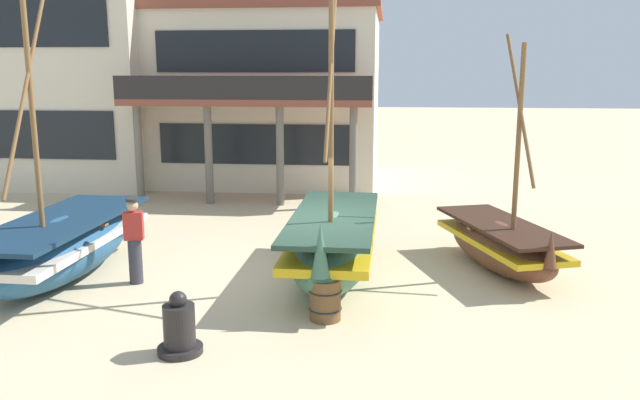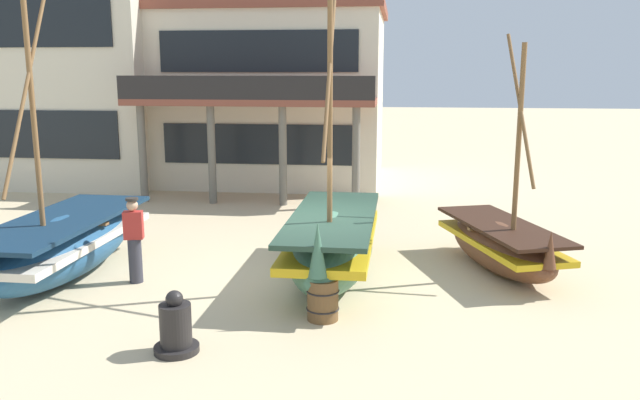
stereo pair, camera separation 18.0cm
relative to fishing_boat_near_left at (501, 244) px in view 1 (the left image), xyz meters
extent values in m
plane|color=#CCB78E|center=(-3.76, -1.02, -0.56)|extent=(120.00, 120.00, 0.00)
ellipsoid|color=brown|center=(-0.01, 0.02, -0.06)|extent=(2.41, 3.98, 0.99)
cube|color=gold|center=(-0.01, 0.02, 0.06)|extent=(2.37, 3.84, 0.12)
cube|color=#351E13|center=(-0.01, 0.02, 0.39)|extent=(2.42, 3.92, 0.07)
cone|color=brown|center=(0.58, -1.70, 0.38)|extent=(0.32, 0.32, 0.69)
cylinder|color=brown|center=(0.15, -0.43, 2.08)|extent=(0.10, 0.10, 3.90)
cylinder|color=brown|center=(0.15, -0.43, 2.78)|extent=(0.51, 1.32, 2.87)
cube|color=brown|center=(-0.10, 0.28, 0.28)|extent=(1.18, 0.54, 0.06)
ellipsoid|color=#427056|center=(-3.39, -0.90, 0.09)|extent=(1.58, 4.86, 1.30)
cube|color=gold|center=(-3.39, -0.90, 0.26)|extent=(1.60, 4.67, 0.16)
cube|color=#243D2F|center=(-3.39, -0.90, 0.69)|extent=(1.63, 4.76, 0.09)
cone|color=#427056|center=(-3.41, -3.23, 0.68)|extent=(0.31, 0.31, 0.91)
cylinder|color=brown|center=(-3.40, -1.51, 2.96)|extent=(0.10, 0.10, 5.22)
cylinder|color=brown|center=(-3.40, -1.51, 3.66)|extent=(0.08, 2.09, 3.35)
cube|color=brown|center=(-3.39, -0.54, 0.55)|extent=(1.48, 0.17, 0.06)
ellipsoid|color=#23517A|center=(-8.77, -1.47, 0.05)|extent=(1.74, 4.93, 1.21)
cube|color=silver|center=(-8.77, -1.47, 0.20)|extent=(1.75, 4.73, 0.14)
cube|color=#132C43|center=(-8.77, -1.47, 0.60)|extent=(1.79, 4.83, 0.08)
cylinder|color=brown|center=(-8.77, -2.09, 3.05)|extent=(0.10, 0.10, 5.52)
cylinder|color=brown|center=(-8.77, -2.09, 3.52)|extent=(0.10, 2.28, 4.34)
cube|color=brown|center=(-8.76, -1.10, 0.47)|extent=(1.60, 0.18, 0.06)
cylinder|color=#33333D|center=(-7.19, -1.64, -0.12)|extent=(0.26, 0.26, 0.88)
cube|color=#B22D28|center=(-7.19, -1.64, 0.59)|extent=(0.40, 0.29, 0.54)
sphere|color=tan|center=(-7.19, -1.64, 0.98)|extent=(0.22, 0.22, 0.22)
cylinder|color=#2D2823|center=(-7.19, -1.64, 1.10)|extent=(0.24, 0.24, 0.05)
cylinder|color=black|center=(-5.33, -4.62, -0.51)|extent=(0.67, 0.67, 0.10)
cylinder|color=black|center=(-5.33, -4.62, -0.14)|extent=(0.47, 0.47, 0.64)
sphere|color=black|center=(-5.33, -4.62, 0.26)|extent=(0.26, 0.26, 0.26)
cylinder|color=brown|center=(-3.34, -3.11, -0.21)|extent=(0.52, 0.52, 0.70)
torus|color=black|center=(-3.34, -3.11, -0.05)|extent=(0.56, 0.56, 0.03)
torus|color=black|center=(-3.34, -3.11, -0.36)|extent=(0.56, 0.56, 0.03)
cube|color=beige|center=(-6.73, 10.88, 2.45)|extent=(7.77, 6.27, 6.02)
cube|color=brown|center=(-6.73, 10.88, 5.61)|extent=(8.08, 6.52, 0.30)
cube|color=black|center=(-6.73, 7.72, 1.10)|extent=(6.52, 0.06, 1.32)
cube|color=black|center=(-6.73, 7.72, 4.11)|extent=(6.52, 0.06, 1.32)
cube|color=brown|center=(-6.73, 6.69, 2.55)|extent=(7.77, 2.12, 0.20)
cylinder|color=#666056|center=(-10.06, 5.94, 0.95)|extent=(0.24, 0.24, 3.01)
cylinder|color=#666056|center=(-7.84, 5.94, 0.95)|extent=(0.24, 0.24, 3.01)
cylinder|color=#666056|center=(-5.62, 5.94, 0.95)|extent=(0.24, 0.24, 3.01)
cylinder|color=#666056|center=(-3.40, 5.94, 0.95)|extent=(0.24, 0.24, 3.01)
cube|color=black|center=(-6.73, 5.67, 3.00)|extent=(7.77, 0.08, 0.70)
cube|color=beige|center=(-14.63, 9.56, 3.04)|extent=(8.08, 5.29, 7.20)
cube|color=black|center=(-14.63, 6.88, 1.42)|extent=(6.79, 0.06, 1.58)
cube|color=black|center=(-14.63, 6.88, 5.02)|extent=(6.79, 0.06, 1.58)
camera|label=1|loc=(-2.34, -13.18, 3.53)|focal=36.15mm
camera|label=2|loc=(-2.16, -13.16, 3.53)|focal=36.15mm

